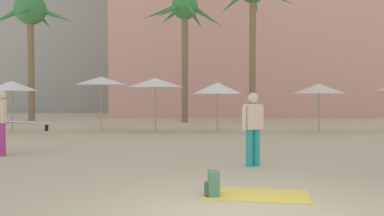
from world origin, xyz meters
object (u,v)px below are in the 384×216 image
at_px(cafe_umbrella_0, 217,88).
at_px(beach_towel, 256,195).
at_px(palm_tree_right, 184,17).
at_px(backpack, 213,184).
at_px(person_mid_right, 4,120).
at_px(cafe_umbrella_4, 12,86).
at_px(person_mid_center, 253,126).
at_px(cafe_umbrella_3, 319,89).
at_px(cafe_umbrella_5, 155,83).
at_px(palm_tree_far_left, 31,17).
at_px(palm_tree_center, 253,2).
at_px(cafe_umbrella_1, 101,81).

bearing_deg(cafe_umbrella_0, beach_towel, -89.11).
height_order(palm_tree_right, backpack, palm_tree_right).
bearing_deg(person_mid_right, cafe_umbrella_4, -95.85).
bearing_deg(person_mid_center, cafe_umbrella_0, 152.41).
xyz_separation_m(palm_tree_right, person_mid_right, (-4.42, -13.19, -5.27)).
xyz_separation_m(cafe_umbrella_3, cafe_umbrella_5, (-7.15, -0.06, 0.26)).
distance_m(palm_tree_far_left, cafe_umbrella_0, 14.39).
height_order(palm_tree_far_left, cafe_umbrella_0, palm_tree_far_left).
relative_size(cafe_umbrella_3, backpack, 5.34).
relative_size(palm_tree_right, beach_towel, 4.46).
bearing_deg(person_mid_right, palm_tree_right, -137.78).
distance_m(cafe_umbrella_0, person_mid_center, 8.70).
xyz_separation_m(palm_tree_center, cafe_umbrella_3, (2.16, -5.83, -5.06)).
height_order(cafe_umbrella_0, backpack, cafe_umbrella_0).
height_order(cafe_umbrella_4, person_mid_center, cafe_umbrella_4).
relative_size(palm_tree_far_left, palm_tree_right, 1.05).
xyz_separation_m(cafe_umbrella_5, person_mid_right, (-3.42, -6.80, -1.23)).
relative_size(cafe_umbrella_4, backpack, 5.38).
relative_size(cafe_umbrella_4, person_mid_right, 0.91).
xyz_separation_m(palm_tree_center, beach_towel, (-2.09, -17.07, -6.97)).
height_order(cafe_umbrella_1, cafe_umbrella_4, cafe_umbrella_1).
bearing_deg(cafe_umbrella_4, backpack, -52.71).
xyz_separation_m(palm_tree_far_left, beach_towel, (11.59, -18.83, -6.54)).
height_order(palm_tree_far_left, person_mid_center, palm_tree_far_left).
height_order(cafe_umbrella_5, backpack, cafe_umbrella_5).
bearing_deg(person_mid_center, palm_tree_far_left, -174.25).
bearing_deg(beach_towel, cafe_umbrella_3, 69.28).
xyz_separation_m(palm_tree_far_left, palm_tree_right, (9.69, -1.27, -0.33)).
distance_m(palm_tree_center, beach_towel, 18.56).
bearing_deg(cafe_umbrella_4, palm_tree_right, 41.33).
xyz_separation_m(cafe_umbrella_1, person_mid_center, (5.76, -9.08, -1.35)).
distance_m(palm_tree_center, backpack, 18.66).
distance_m(cafe_umbrella_3, person_mid_center, 9.41).
bearing_deg(cafe_umbrella_1, person_mid_center, -57.60).
bearing_deg(person_mid_center, backpack, -50.30).
bearing_deg(person_mid_right, palm_tree_center, -152.77).
height_order(palm_tree_center, cafe_umbrella_0, palm_tree_center).
distance_m(palm_tree_right, beach_towel, 18.72).
bearing_deg(person_mid_center, palm_tree_center, 142.12).
distance_m(cafe_umbrella_0, backpack, 11.61).
distance_m(beach_towel, person_mid_right, 7.74).
height_order(palm_tree_right, person_mid_right, palm_tree_right).
bearing_deg(person_mid_right, person_mid_center, 137.05).
xyz_separation_m(cafe_umbrella_1, cafe_umbrella_4, (-3.77, -0.73, -0.25)).
xyz_separation_m(cafe_umbrella_1, backpack, (4.75, -11.93, -2.08)).
bearing_deg(cafe_umbrella_3, cafe_umbrella_0, 178.10).
relative_size(cafe_umbrella_1, beach_towel, 1.44).
xyz_separation_m(cafe_umbrella_3, person_mid_right, (-10.57, -6.87, -0.97)).
relative_size(cafe_umbrella_0, cafe_umbrella_4, 0.97).
xyz_separation_m(palm_tree_center, palm_tree_right, (-3.99, 0.49, -0.76)).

